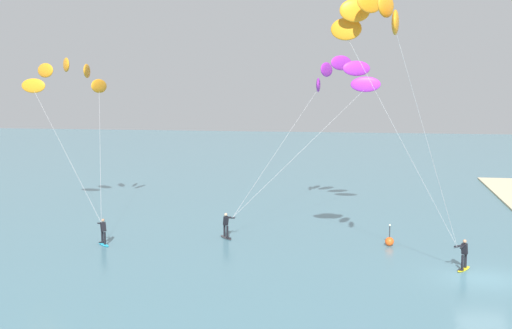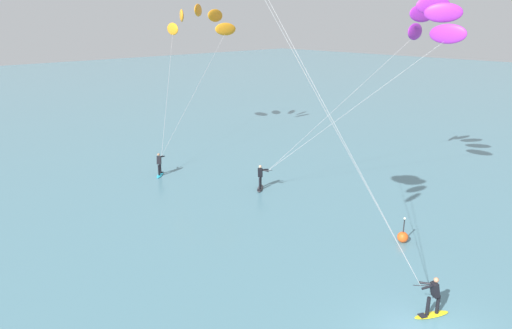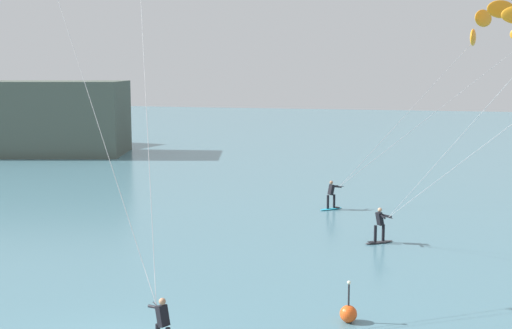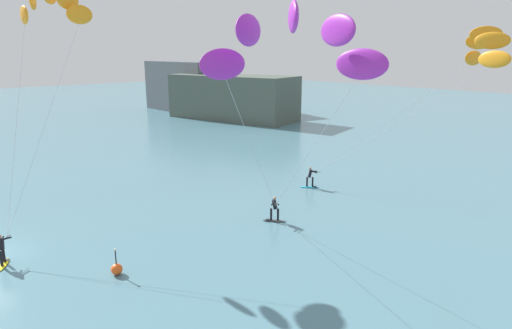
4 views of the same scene
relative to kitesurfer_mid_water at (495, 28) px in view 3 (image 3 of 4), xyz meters
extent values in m
cube|color=black|center=(-10.44, -28.40, -9.35)|extent=(0.42, 0.41, 0.63)
sphere|color=#9E7051|center=(-10.44, -28.40, -8.93)|extent=(0.20, 0.20, 0.20)
cylinder|color=black|center=(-10.80, -27.99, -9.20)|extent=(0.39, 0.43, 0.03)
cylinder|color=black|center=(-10.70, -28.27, -9.17)|extent=(0.58, 0.35, 0.15)
cylinder|color=black|center=(-10.54, -28.12, -9.17)|extent=(0.29, 0.60, 0.15)
cylinder|color=#B2B2B7|center=(-12.28, -25.03, -3.68)|extent=(2.98, 5.94, 11.05)
cylinder|color=#B2B2B7|center=(-13.58, -26.19, -3.68)|extent=(5.57, 3.63, 11.05)
ellipsoid|color=#23ADD1|center=(-8.97, -6.81, -10.47)|extent=(1.32, 1.31, 0.08)
cube|color=black|center=(-8.68, -6.52, -10.42)|extent=(0.40, 0.40, 0.02)
cylinder|color=black|center=(-9.13, -6.96, -10.04)|extent=(0.14, 0.14, 0.78)
cylinder|color=black|center=(-8.82, -6.65, -10.04)|extent=(0.14, 0.14, 0.78)
cube|color=black|center=(-8.97, -6.81, -9.35)|extent=(0.44, 0.44, 0.63)
sphere|color=#9E7051|center=(-8.97, -6.81, -8.93)|extent=(0.20, 0.20, 0.20)
cylinder|color=black|center=(-8.54, -6.48, -9.20)|extent=(0.46, 0.36, 0.03)
cylinder|color=black|center=(-8.82, -6.55, -9.17)|extent=(0.39, 0.56, 0.15)
cylinder|color=black|center=(-8.69, -6.73, -9.17)|extent=(0.60, 0.25, 0.15)
ellipsoid|color=orange|center=(0.31, 0.24, 1.17)|extent=(1.91, 1.56, 1.10)
ellipsoid|color=orange|center=(-0.63, 1.48, 0.72)|extent=(1.37, 2.02, 1.10)
ellipsoid|color=orange|center=(-1.19, 2.21, -0.44)|extent=(0.61, 2.18, 1.10)
cylinder|color=#B2B2B7|center=(-3.36, -4.11, -4.97)|extent=(10.36, 4.76, 8.47)
cylinder|color=#B2B2B7|center=(-4.86, -2.13, -4.97)|extent=(7.37, 8.71, 8.47)
ellipsoid|color=#333338|center=(-5.61, -13.91, -10.47)|extent=(1.39, 1.23, 0.08)
cube|color=black|center=(-5.93, -14.17, -10.42)|extent=(0.40, 0.40, 0.02)
cylinder|color=black|center=(-5.44, -13.77, -10.04)|extent=(0.14, 0.14, 0.78)
cylinder|color=black|center=(-5.78, -14.05, -10.04)|extent=(0.14, 0.14, 0.78)
cube|color=black|center=(-5.61, -13.91, -9.35)|extent=(0.44, 0.44, 0.63)
sphere|color=tan|center=(-5.61, -13.91, -8.93)|extent=(0.20, 0.20, 0.20)
cylinder|color=black|center=(-5.20, -14.27, -9.20)|extent=(0.44, 0.38, 0.03)
cylinder|color=black|center=(-5.33, -14.01, -9.17)|extent=(0.60, 0.28, 0.15)
cylinder|color=black|center=(-5.48, -14.17, -9.17)|extent=(0.36, 0.58, 0.15)
cylinder|color=#B2B2B7|center=(-2.24, -18.45, -4.94)|extent=(5.94, 8.38, 8.54)
cylinder|color=#B2B2B7|center=(-0.63, -16.60, -4.94)|extent=(9.14, 4.67, 8.54)
sphere|color=#EA5119|center=(-5.68, -24.48, -10.23)|extent=(0.56, 0.56, 0.56)
cylinder|color=#262628|center=(-5.68, -24.48, -9.60)|extent=(0.06, 0.06, 0.70)
sphere|color=#F2F2CC|center=(-5.68, -24.48, -9.19)|extent=(0.12, 0.12, 0.12)
cube|color=#4C564C|center=(-41.79, 11.50, -7.07)|extent=(21.75, 12.65, 6.87)
camera|label=1|loc=(-45.80, -24.02, -0.93)|focal=44.92mm
camera|label=2|loc=(-25.73, -34.61, 0.44)|focal=32.07mm
camera|label=3|loc=(-3.04, -45.96, -2.41)|focal=48.88mm
camera|label=4|loc=(13.49, -32.34, 0.10)|focal=31.06mm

